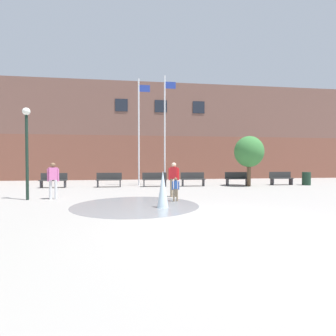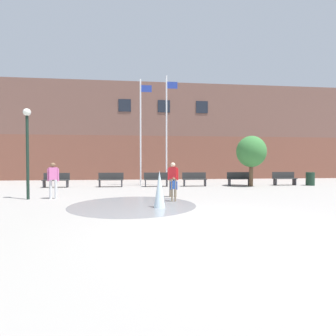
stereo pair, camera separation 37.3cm
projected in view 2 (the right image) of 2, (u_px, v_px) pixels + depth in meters
ground_plane at (228, 227)px, 6.52m from camera, size 100.00×100.00×0.00m
library_building at (161, 134)px, 26.65m from camera, size 36.00×6.05×8.78m
splash_fountain at (147, 197)px, 9.52m from camera, size 4.72×4.72×1.31m
park_bench_left_of_flagpoles at (56, 180)px, 16.49m from camera, size 1.60×0.44×0.91m
park_bench_under_left_flagpole at (111, 179)px, 16.82m from camera, size 1.60×0.44×0.91m
park_bench_center at (156, 179)px, 17.07m from camera, size 1.60×0.44×0.91m
park_bench_under_right_flagpole at (194, 179)px, 17.29m from camera, size 1.60×0.44×0.91m
park_bench_near_trashcan at (239, 179)px, 17.66m from camera, size 1.60×0.44×0.91m
park_bench_far_right at (284, 178)px, 18.01m from camera, size 1.60×0.44×0.91m
adult_in_red at (53, 178)px, 11.48m from camera, size 0.50×0.33×1.59m
child_running at (174, 187)px, 10.71m from camera, size 0.31×0.22×0.99m
teen_by_trashcan at (173, 177)px, 12.06m from camera, size 0.50×0.31×1.59m
flagpole_left at (141, 129)px, 17.54m from camera, size 0.80×0.10×7.14m
flagpole_right at (167, 127)px, 17.73m from camera, size 0.80×0.10×7.42m
lamp_post_left_lane at (27, 140)px, 11.26m from camera, size 0.32×0.32×3.92m
trash_can at (310, 179)px, 17.83m from camera, size 0.56×0.56×0.90m
street_tree_near_building at (251, 152)px, 17.17m from camera, size 1.93×1.93×3.32m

